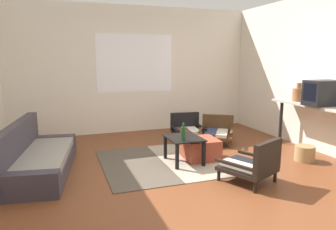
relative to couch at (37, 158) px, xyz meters
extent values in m
plane|color=brown|center=(1.94, -0.92, -0.21)|extent=(7.80, 7.80, 0.00)
cube|color=silver|center=(1.94, 2.14, 1.14)|extent=(5.60, 0.12, 2.70)
cube|color=white|center=(1.94, 2.07, 1.28)|extent=(1.66, 0.01, 1.23)
cube|color=silver|center=(4.60, -0.62, 1.14)|extent=(0.12, 6.60, 2.70)
cube|color=#4C4238|center=(1.36, -0.16, -0.21)|extent=(0.93, 1.83, 0.01)
cube|color=gray|center=(2.29, -0.16, -0.21)|extent=(0.93, 1.83, 0.01)
cube|color=#38333D|center=(0.07, -0.01, -0.11)|extent=(1.02, 2.02, 0.21)
cube|color=gray|center=(0.10, -0.02, 0.04)|extent=(0.89, 1.83, 0.10)
cube|color=#38333D|center=(-0.23, 0.04, 0.20)|extent=(0.43, 1.93, 0.61)
cube|color=#38333D|center=(0.20, 0.86, -0.05)|extent=(0.75, 0.29, 0.32)
cube|color=#38333D|center=(-0.06, -0.88, -0.05)|extent=(0.75, 0.29, 0.32)
cube|color=black|center=(2.12, -0.28, 0.18)|extent=(0.51, 0.61, 0.02)
cube|color=black|center=(1.91, -0.01, -0.02)|extent=(0.04, 0.04, 0.39)
cube|color=black|center=(2.34, -0.01, -0.02)|extent=(0.04, 0.04, 0.39)
cube|color=black|center=(1.91, -0.54, -0.02)|extent=(0.04, 0.04, 0.39)
cube|color=black|center=(2.34, -0.54, -0.02)|extent=(0.04, 0.04, 0.39)
cylinder|color=black|center=(2.91, 0.61, -0.15)|extent=(0.04, 0.04, 0.13)
cylinder|color=black|center=(2.41, 0.67, -0.15)|extent=(0.04, 0.04, 0.13)
cylinder|color=black|center=(2.97, 1.09, -0.15)|extent=(0.04, 0.04, 0.13)
cylinder|color=black|center=(2.47, 1.15, -0.15)|extent=(0.04, 0.04, 0.13)
cube|color=black|center=(2.69, 0.88, -0.06)|extent=(0.64, 0.63, 0.05)
cube|color=silver|center=(2.79, 0.85, 0.00)|extent=(0.25, 0.52, 0.06)
cube|color=brown|center=(2.58, 0.87, 0.00)|extent=(0.25, 0.52, 0.06)
cube|color=black|center=(2.72, 1.13, 0.14)|extent=(0.58, 0.14, 0.34)
cube|color=black|center=(2.96, 0.85, 0.06)|extent=(0.11, 0.56, 0.04)
cube|color=black|center=(2.42, 0.91, 0.06)|extent=(0.11, 0.56, 0.04)
cylinder|color=black|center=(2.29, -1.10, -0.14)|extent=(0.04, 0.04, 0.15)
cylinder|color=black|center=(2.73, -0.90, -0.14)|extent=(0.04, 0.04, 0.15)
cylinder|color=black|center=(2.51, -1.60, -0.14)|extent=(0.04, 0.04, 0.15)
cylinder|color=black|center=(2.96, -1.39, -0.14)|extent=(0.04, 0.04, 0.15)
cube|color=black|center=(2.62, -1.25, -0.04)|extent=(0.78, 0.80, 0.05)
cube|color=beige|center=(2.52, -1.27, 0.01)|extent=(0.40, 0.59, 0.06)
cube|color=black|center=(2.71, -1.19, 0.01)|extent=(0.40, 0.59, 0.06)
cube|color=black|center=(2.74, -1.50, 0.18)|extent=(0.55, 0.30, 0.40)
cube|color=black|center=(2.38, -1.36, 0.07)|extent=(0.30, 0.58, 0.04)
cube|color=black|center=(2.87, -1.14, 0.07)|extent=(0.30, 0.58, 0.04)
cylinder|color=#472D19|center=(3.20, 0.18, -0.15)|extent=(0.04, 0.04, 0.13)
cylinder|color=#472D19|center=(2.76, 0.46, -0.15)|extent=(0.04, 0.04, 0.13)
cylinder|color=#472D19|center=(3.50, 0.63, -0.15)|extent=(0.04, 0.04, 0.13)
cylinder|color=#472D19|center=(3.06, 0.92, -0.15)|extent=(0.04, 0.04, 0.13)
cube|color=#472D19|center=(3.13, 0.55, -0.06)|extent=(0.85, 0.85, 0.05)
cube|color=beige|center=(3.21, 0.47, 0.00)|extent=(0.48, 0.58, 0.06)
cube|color=#2D3856|center=(3.03, 0.59, 0.00)|extent=(0.48, 0.58, 0.06)
cube|color=#472D19|center=(3.28, 0.78, 0.13)|extent=(0.54, 0.39, 0.33)
cube|color=#472D19|center=(3.37, 0.39, 0.06)|extent=(0.38, 0.55, 0.04)
cube|color=#472D19|center=(2.89, 0.70, 0.06)|extent=(0.38, 0.55, 0.04)
cube|color=#993D28|center=(2.44, -0.21, -0.05)|extent=(0.54, 0.54, 0.34)
cube|color=#B2AD9E|center=(4.28, -0.66, 0.63)|extent=(0.38, 1.76, 0.04)
cylinder|color=black|center=(4.28, 0.16, 0.20)|extent=(0.06, 0.06, 0.82)
cube|color=black|center=(4.28, -0.77, 0.85)|extent=(0.53, 0.34, 0.40)
cube|color=black|center=(4.03, -0.77, 0.87)|extent=(0.01, 0.27, 0.28)
cylinder|color=#935B38|center=(4.28, -0.24, 0.76)|extent=(0.21, 0.21, 0.22)
cylinder|color=#935B38|center=(4.28, -0.24, 0.92)|extent=(0.08, 0.08, 0.10)
cylinder|color=#194723|center=(2.04, -0.45, 0.29)|extent=(0.07, 0.07, 0.20)
cylinder|color=#194723|center=(2.04, -0.45, 0.42)|extent=(0.03, 0.03, 0.06)
cylinder|color=#9E7A4C|center=(3.96, -0.83, -0.09)|extent=(0.31, 0.31, 0.24)
camera|label=1|loc=(0.35, -4.58, 1.38)|focal=33.34mm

